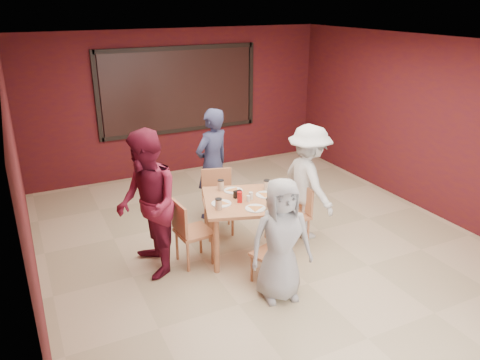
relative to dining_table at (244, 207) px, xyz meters
name	(u,v)px	position (x,y,z in m)	size (l,w,h in m)	color
floor	(264,244)	(0.39, 0.10, -0.71)	(7.00, 7.00, 0.00)	#C6AF8A
window_blinds	(180,90)	(0.39, 3.55, 0.94)	(3.00, 0.02, 1.50)	black
dining_table	(244,207)	(0.00, 0.00, 0.00)	(1.31, 1.31, 0.97)	#B4784A
chair_front	(274,252)	(0.00, -0.81, -0.27)	(0.48, 0.48, 0.78)	#B16D45
chair_back	(218,197)	(-0.01, 0.85, -0.18)	(0.56, 0.56, 0.94)	#B16D45
chair_left	(188,229)	(-0.76, 0.09, -0.20)	(0.47, 0.47, 0.91)	#B16D45
chair_right	(298,211)	(0.86, 0.00, -0.24)	(0.44, 0.44, 0.84)	#B16D45
diner_front	(281,240)	(-0.06, -1.07, 0.03)	(0.73, 0.47, 1.49)	#A2A2A2
diner_back	(212,164)	(0.10, 1.30, 0.17)	(0.65, 0.43, 1.78)	#2B2F4D
diner_left	(147,205)	(-1.27, 0.13, 0.23)	(0.92, 0.72, 1.89)	maroon
diner_right	(308,182)	(1.08, 0.08, 0.13)	(1.09, 0.63, 1.69)	silver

